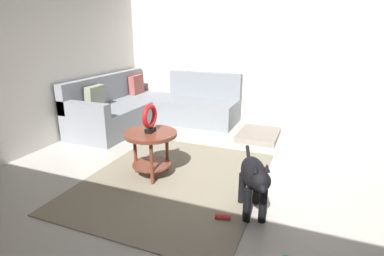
{
  "coord_description": "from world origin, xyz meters",
  "views": [
    {
      "loc": [
        -2.7,
        -0.68,
        1.64
      ],
      "look_at": [
        0.45,
        0.6,
        0.55
      ],
      "focal_mm": 28.81,
      "sensor_mm": 36.0,
      "label": 1
    }
  ],
  "objects_px": {
    "sectional_couch": "(151,108)",
    "side_table": "(151,143)",
    "dog": "(254,178)",
    "dog_toy_rope": "(223,217)",
    "torus_sculpture": "(150,118)",
    "dog_bed_mat": "(259,135)"
  },
  "relations": [
    {
      "from": "torus_sculpture",
      "to": "dog",
      "type": "bearing_deg",
      "value": -105.44
    },
    {
      "from": "dog_bed_mat",
      "to": "dog",
      "type": "distance_m",
      "value": 2.22
    },
    {
      "from": "dog_bed_mat",
      "to": "torus_sculpture",
      "type": "bearing_deg",
      "value": 153.57
    },
    {
      "from": "torus_sculpture",
      "to": "dog_bed_mat",
      "type": "relative_size",
      "value": 0.41
    },
    {
      "from": "side_table",
      "to": "dog_toy_rope",
      "type": "height_order",
      "value": "side_table"
    },
    {
      "from": "dog_bed_mat",
      "to": "dog_toy_rope",
      "type": "height_order",
      "value": "dog_bed_mat"
    },
    {
      "from": "dog",
      "to": "side_table",
      "type": "bearing_deg",
      "value": -36.6
    },
    {
      "from": "sectional_couch",
      "to": "dog",
      "type": "bearing_deg",
      "value": -133.59
    },
    {
      "from": "torus_sculpture",
      "to": "dog",
      "type": "relative_size",
      "value": 0.4
    },
    {
      "from": "dog_bed_mat",
      "to": "dog_toy_rope",
      "type": "bearing_deg",
      "value": -177.15
    },
    {
      "from": "torus_sculpture",
      "to": "dog_bed_mat",
      "type": "distance_m",
      "value": 2.14
    },
    {
      "from": "sectional_couch",
      "to": "dog_toy_rope",
      "type": "xyz_separation_m",
      "value": [
        -2.36,
        -2.06,
        -0.26
      ]
    },
    {
      "from": "sectional_couch",
      "to": "side_table",
      "type": "height_order",
      "value": "sectional_couch"
    },
    {
      "from": "dog_toy_rope",
      "to": "dog",
      "type": "bearing_deg",
      "value": -49.89
    },
    {
      "from": "side_table",
      "to": "torus_sculpture",
      "type": "relative_size",
      "value": 1.84
    },
    {
      "from": "dog_bed_mat",
      "to": "dog",
      "type": "bearing_deg",
      "value": -171.06
    },
    {
      "from": "side_table",
      "to": "torus_sculpture",
      "type": "height_order",
      "value": "torus_sculpture"
    },
    {
      "from": "sectional_couch",
      "to": "dog_bed_mat",
      "type": "bearing_deg",
      "value": -90.16
    },
    {
      "from": "side_table",
      "to": "dog_toy_rope",
      "type": "distance_m",
      "value": 1.22
    },
    {
      "from": "dog_bed_mat",
      "to": "sectional_couch",
      "type": "bearing_deg",
      "value": 89.84
    },
    {
      "from": "dog",
      "to": "dog_toy_rope",
      "type": "distance_m",
      "value": 0.46
    },
    {
      "from": "torus_sculpture",
      "to": "dog_toy_rope",
      "type": "distance_m",
      "value": 1.34
    }
  ]
}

